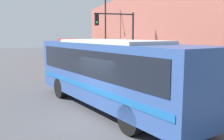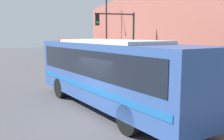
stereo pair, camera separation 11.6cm
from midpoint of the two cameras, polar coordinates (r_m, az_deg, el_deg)
name	(u,v)px [view 2 (the right image)]	position (r m, az deg, el deg)	size (l,w,h in m)	color
ground_plane	(98,119)	(10.43, -2.87, -11.16)	(120.00, 120.00, 0.00)	#47474C
sidewalk	(105,62)	(30.83, -1.59, 1.80)	(2.40, 70.00, 0.14)	#A8A399
building_facade	(149,32)	(28.65, 8.59, 8.64)	(6.00, 30.65, 7.52)	brown
city_bus	(110,69)	(11.42, -0.15, 0.19)	(5.50, 10.88, 3.20)	#2D4C8C
delivery_truck	(69,48)	(36.59, -9.80, 5.04)	(2.25, 7.45, 2.87)	#B21919
fire_hydrant	(167,83)	(15.32, 12.67, -3.02)	(0.24, 0.32, 0.81)	red
traffic_light_pole	(120,32)	(20.01, 2.01, 8.61)	(3.28, 0.35, 5.06)	#2D2D2D
street_lamp	(103,25)	(28.40, -2.01, 10.35)	(3.10, 0.28, 7.37)	#2D2D2D
pedestrian_near_corner	(141,64)	(20.88, 6.83, 1.44)	(0.34, 0.34, 1.77)	#47382D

